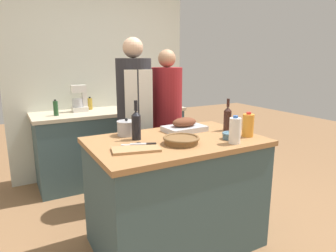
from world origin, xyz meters
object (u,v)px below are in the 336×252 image
(juice_jug, at_px, (248,125))
(wine_glass_left, at_px, (236,124))
(stock_pot, at_px, (127,128))
(wine_bottle_green, at_px, (136,124))
(person_cook_guest, at_px, (167,117))
(wicker_basket, at_px, (181,140))
(cutting_board, at_px, (136,149))
(knife_bread, at_px, (144,144))
(roasting_pan, at_px, (184,126))
(condiment_bottle_tall, at_px, (128,100))
(stand_mixer, at_px, (79,101))
(condiment_bottle_extra, at_px, (90,104))
(condiment_bottle_short, at_px, (56,108))
(knife_paring, at_px, (133,146))
(milk_jug, at_px, (235,131))
(wine_bottle_dark, at_px, (227,118))
(person_cook_aproned, at_px, (135,115))
(knife_chef, at_px, (139,145))
(mixing_bowl, at_px, (230,135))

(juice_jug, distance_m, wine_glass_left, 0.12)
(stock_pot, distance_m, wine_glass_left, 0.91)
(wine_bottle_green, xyz_separation_m, wine_glass_left, (0.81, -0.23, -0.04))
(person_cook_guest, bearing_deg, wicker_basket, -124.36)
(cutting_board, distance_m, knife_bread, 0.11)
(roasting_pan, distance_m, condiment_bottle_tall, 1.45)
(stand_mixer, xyz_separation_m, condiment_bottle_extra, (0.14, 0.08, -0.06))
(wicker_basket, height_order, juice_jug, juice_jug)
(wine_bottle_green, bearing_deg, wicker_basket, -48.51)
(wine_bottle_green, xyz_separation_m, condiment_bottle_short, (-0.38, 1.40, -0.05))
(knife_paring, relative_size, person_cook_guest, 0.11)
(cutting_board, height_order, condiment_bottle_tall, condiment_bottle_tall)
(cutting_board, relative_size, condiment_bottle_extra, 2.23)
(milk_jug, distance_m, wine_bottle_dark, 0.41)
(person_cook_guest, bearing_deg, cutting_board, -139.24)
(wicker_basket, height_order, knife_bread, wicker_basket)
(juice_jug, bearing_deg, stand_mixer, 115.55)
(wicker_basket, relative_size, wine_bottle_green, 0.89)
(wine_bottle_dark, distance_m, stand_mixer, 1.88)
(juice_jug, xyz_separation_m, person_cook_aproned, (-0.54, 1.06, -0.04))
(condiment_bottle_extra, xyz_separation_m, person_cook_guest, (0.62, -0.87, -0.07))
(roasting_pan, xyz_separation_m, knife_chef, (-0.52, -0.22, -0.04))
(wine_bottle_dark, height_order, knife_chef, wine_bottle_dark)
(wicker_basket, bearing_deg, stand_mixer, 100.06)
(juice_jug, relative_size, knife_chef, 0.89)
(wine_glass_left, relative_size, person_cook_aproned, 0.06)
(stock_pot, distance_m, juice_jug, 0.99)
(cutting_board, relative_size, wine_bottle_green, 1.16)
(condiment_bottle_extra, bearing_deg, wine_bottle_green, -92.21)
(cutting_board, height_order, knife_bread, knife_bread)
(mixing_bowl, relative_size, milk_jug, 0.61)
(knife_paring, bearing_deg, stand_mixer, 89.46)
(roasting_pan, xyz_separation_m, person_cook_aproned, (-0.19, 0.66, 0.01))
(mixing_bowl, relative_size, knife_bread, 0.69)
(knife_bread, relative_size, stand_mixer, 0.58)
(milk_jug, bearing_deg, mixing_bowl, 64.38)
(knife_bread, height_order, condiment_bottle_extra, condiment_bottle_extra)
(cutting_board, relative_size, knife_paring, 2.03)
(knife_paring, bearing_deg, person_cook_aproned, 66.38)
(milk_jug, xyz_separation_m, wine_bottle_green, (-0.60, 0.45, 0.02))
(condiment_bottle_tall, height_order, person_cook_guest, person_cook_guest)
(roasting_pan, height_order, cutting_board, roasting_pan)
(juice_jug, bearing_deg, knife_paring, 168.44)
(milk_jug, relative_size, wine_bottle_green, 0.68)
(juice_jug, distance_m, condiment_bottle_tall, 1.87)
(roasting_pan, height_order, person_cook_guest, person_cook_guest)
(stock_pot, relative_size, milk_jug, 0.75)
(condiment_bottle_extra, bearing_deg, condiment_bottle_short, -153.30)
(knife_bread, bearing_deg, person_cook_guest, 53.46)
(person_cook_aproned, distance_m, person_cook_guest, 0.41)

